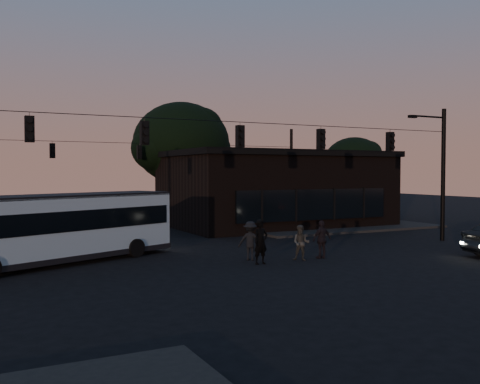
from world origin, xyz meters
name	(u,v)px	position (x,y,z in m)	size (l,w,h in m)	color
ground	(286,271)	(0.00, 0.00, 0.00)	(120.00, 120.00, 0.00)	black
sidewalk_far_right	(324,225)	(12.00, 14.00, 0.07)	(14.00, 10.00, 0.15)	black
building	(275,188)	(9.00, 15.97, 2.71)	(15.40, 10.41, 5.40)	black
tree_behind	(181,143)	(4.00, 22.00, 6.19)	(7.60, 7.60, 9.43)	black
tree_right	(354,164)	(18.00, 18.00, 4.63)	(5.20, 5.20, 6.86)	black
signal_rig_near	(240,160)	(0.00, 4.00, 4.45)	(26.24, 0.30, 7.50)	black
signal_rig_far	(139,168)	(0.00, 20.00, 4.20)	(26.24, 0.30, 7.50)	black
bus	(61,225)	(-7.62, 5.97, 1.66)	(10.62, 6.40, 2.96)	#9CBAC7
pedestrian_a	(261,242)	(-0.09, 1.90, 0.95)	(0.69, 0.45, 1.89)	black
pedestrian_b	(301,243)	(1.97, 1.91, 0.78)	(0.76, 0.59, 1.57)	#31322E
pedestrian_c	(322,239)	(3.12, 1.96, 0.87)	(1.02, 0.42, 1.73)	black
pedestrian_d	(250,241)	(0.02, 3.03, 0.86)	(1.11, 0.64, 1.72)	black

